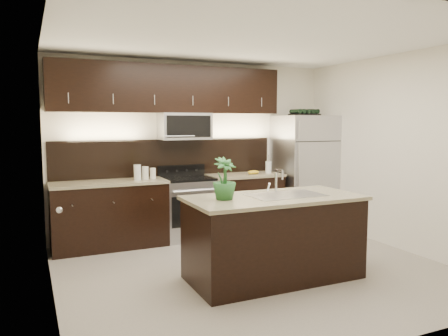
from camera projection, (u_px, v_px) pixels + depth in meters
The scene contains 12 objects.
ground at pixel (255, 269), 5.24m from camera, with size 4.50×4.50×0.00m, color gray.
room_walls at pixel (249, 128), 4.98m from camera, with size 4.52×4.02×2.71m.
counter_run at pixel (175, 209), 6.54m from camera, with size 3.51×0.65×0.94m.
upper_fixtures at pixel (172, 97), 6.50m from camera, with size 3.49×0.40×1.66m.
island at pixel (274, 237), 4.92m from camera, with size 1.96×0.96×0.94m.
sink_faucet at pixel (285, 194), 4.94m from camera, with size 0.84×0.50×0.28m.
refrigerator at pixel (303, 171), 7.36m from camera, with size 0.90×0.81×1.87m, color #B2B2B7.
wine_rack at pixel (305, 113), 7.25m from camera, with size 0.46×0.29×0.11m.
plant at pixel (224, 178), 4.64m from camera, with size 0.25×0.25×0.45m, color #245B26.
canisters at pixel (143, 173), 6.25m from camera, with size 0.33×0.14×0.22m.
french_press at pixel (268, 166), 7.08m from camera, with size 0.10×0.10×0.29m.
bananas at pixel (250, 172), 6.91m from camera, with size 0.19×0.15×0.06m, color gold.
Camera 1 is at (-2.43, -4.48, 1.76)m, focal length 35.00 mm.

